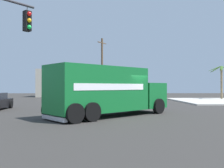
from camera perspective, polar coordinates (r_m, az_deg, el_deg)
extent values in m
plane|color=#33302D|center=(16.03, 3.80, -7.07)|extent=(100.00, 100.00, 0.00)
cube|color=#146B2D|center=(14.58, -3.03, -1.17)|extent=(6.20, 5.83, 2.62)
cube|color=#146B2D|center=(17.52, 7.62, -2.57)|extent=(3.01, 3.06, 1.70)
cube|color=black|center=(18.17, 9.36, -1.43)|extent=(1.38, 1.57, 0.88)
cube|color=#B2B2B7|center=(13.02, -13.31, -7.71)|extent=(1.66, 1.87, 0.21)
cube|color=white|center=(15.54, -5.84, -0.65)|extent=(3.90, 3.39, 0.36)
cube|color=white|center=(13.66, 0.17, -0.66)|extent=(3.90, 3.39, 0.36)
cylinder|color=black|center=(18.34, 4.55, -4.68)|extent=(0.94, 0.87, 1.00)
cylinder|color=black|center=(16.74, 10.76, -5.06)|extent=(0.94, 0.87, 1.00)
cylinder|color=black|center=(14.80, -10.51, -5.65)|extent=(0.94, 0.87, 1.00)
cylinder|color=black|center=(12.77, -4.63, -6.48)|extent=(0.94, 0.87, 1.00)
cylinder|color=black|center=(14.28, -14.12, -5.83)|extent=(0.94, 0.87, 1.00)
cylinder|color=black|center=(12.16, -8.59, -6.77)|extent=(0.94, 0.87, 1.00)
cylinder|color=#38383D|center=(12.70, -19.08, 16.23)|extent=(0.03, 0.03, 0.25)
cube|color=black|center=(12.54, -19.09, 13.61)|extent=(0.42, 0.42, 0.95)
sphere|color=red|center=(12.47, -18.63, 15.18)|extent=(0.20, 0.20, 0.20)
sphere|color=#EFA314|center=(12.39, -18.63, 13.80)|extent=(0.20, 0.20, 0.20)
sphere|color=#19CC4C|center=(12.32, -18.64, 12.40)|extent=(0.20, 0.20, 0.20)
cylinder|color=black|center=(22.19, -22.44, -4.41)|extent=(0.23, 0.63, 0.62)
cylinder|color=#7A6647|center=(36.41, 24.07, 0.28)|extent=(0.26, 0.26, 4.37)
ellipsoid|color=#386023|center=(37.36, 24.01, 3.23)|extent=(1.03, 1.77, 0.77)
ellipsoid|color=#386023|center=(36.94, 22.94, 3.18)|extent=(1.25, 1.64, 0.89)
ellipsoid|color=#386023|center=(36.21, 22.76, 3.34)|extent=(1.80, 0.53, 0.78)
ellipsoid|color=#386023|center=(35.62, 24.07, 3.42)|extent=(1.06, 1.77, 0.76)
cylinder|color=brown|center=(38.30, -2.33, 3.68)|extent=(0.30, 0.30, 9.31)
cube|color=brown|center=(38.80, -2.33, 9.52)|extent=(1.33, 1.89, 0.12)
cube|color=beige|center=(44.23, -4.84, 0.19)|extent=(18.22, 6.00, 4.79)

